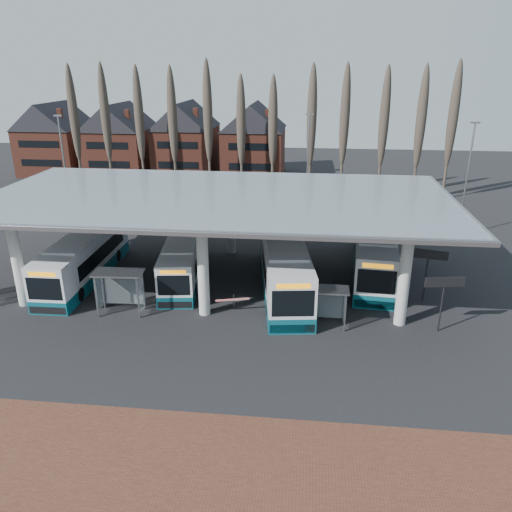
# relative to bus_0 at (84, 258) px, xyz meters

# --- Properties ---
(ground) EXTENTS (140.00, 140.00, 0.00)m
(ground) POSITION_rel_bus_0_xyz_m (9.82, -7.16, -1.55)
(ground) COLOR black
(ground) RESTS_ON ground
(brick_strip) EXTENTS (70.00, 10.00, 0.03)m
(brick_strip) POSITION_rel_bus_0_xyz_m (9.82, -19.16, -1.53)
(brick_strip) COLOR brown
(brick_strip) RESTS_ON ground
(station_canopy) EXTENTS (32.00, 16.00, 6.34)m
(station_canopy) POSITION_rel_bus_0_xyz_m (9.82, 0.84, 4.13)
(station_canopy) COLOR beige
(station_canopy) RESTS_ON ground
(poplar_row) EXTENTS (45.10, 1.10, 14.50)m
(poplar_row) POSITION_rel_bus_0_xyz_m (9.82, 25.84, 7.23)
(poplar_row) COLOR #473D33
(poplar_row) RESTS_ON ground
(townhouse_row) EXTENTS (36.80, 10.30, 12.25)m
(townhouse_row) POSITION_rel_bus_0_xyz_m (-5.93, 36.84, 4.39)
(townhouse_row) COLOR brown
(townhouse_row) RESTS_ON ground
(lamp_post_a) EXTENTS (0.80, 0.16, 10.17)m
(lamp_post_a) POSITION_rel_bus_0_xyz_m (-8.18, 14.84, 3.79)
(lamp_post_a) COLOR slate
(lamp_post_a) RESTS_ON ground
(lamp_post_b) EXTENTS (0.80, 0.16, 10.17)m
(lamp_post_b) POSITION_rel_bus_0_xyz_m (15.82, 18.84, 3.79)
(lamp_post_b) COLOR slate
(lamp_post_b) RESTS_ON ground
(lamp_post_c) EXTENTS (0.80, 0.16, 10.17)m
(lamp_post_c) POSITION_rel_bus_0_xyz_m (29.82, 12.84, 3.79)
(lamp_post_c) COLOR slate
(lamp_post_c) RESTS_ON ground
(bus_0) EXTENTS (2.76, 11.88, 3.29)m
(bus_0) POSITION_rel_bus_0_xyz_m (0.00, 0.00, 0.00)
(bus_0) COLOR silver
(bus_0) RESTS_ON ground
(bus_1) EXTENTS (3.74, 11.17, 3.05)m
(bus_1) POSITION_rel_bus_0_xyz_m (7.09, 1.19, -0.11)
(bus_1) COLOR silver
(bus_1) RESTS_ON ground
(bus_2) EXTENTS (4.57, 13.32, 3.63)m
(bus_2) POSITION_rel_bus_0_xyz_m (14.50, -0.16, 0.16)
(bus_2) COLOR silver
(bus_2) RESTS_ON ground
(bus_3) EXTENTS (3.81, 12.96, 3.55)m
(bus_3) POSITION_rel_bus_0_xyz_m (21.05, 3.44, 0.12)
(bus_3) COLOR silver
(bus_3) RESTS_ON ground
(shelter_1) EXTENTS (3.10, 1.67, 2.81)m
(shelter_1) POSITION_rel_bus_0_xyz_m (4.58, -4.96, 0.50)
(shelter_1) COLOR gray
(shelter_1) RESTS_ON ground
(shelter_2) EXTENTS (2.67, 1.36, 2.47)m
(shelter_2) POSITION_rel_bus_0_xyz_m (17.29, -5.33, 0.24)
(shelter_2) COLOR gray
(shelter_2) RESTS_ON ground
(info_sign_0) EXTENTS (2.31, 0.47, 3.44)m
(info_sign_0) POSITION_rel_bus_0_xyz_m (23.95, -5.31, 1.34)
(info_sign_0) COLOR black
(info_sign_0) RESTS_ON ground
(info_sign_1) EXTENTS (2.38, 0.63, 3.58)m
(info_sign_1) POSITION_rel_bus_0_xyz_m (23.90, -1.20, 1.45)
(info_sign_1) COLOR black
(info_sign_1) RESTS_ON ground
(barrier) EXTENTS (2.08, 0.83, 1.06)m
(barrier) POSITION_rel_bus_0_xyz_m (11.55, -4.25, -0.72)
(barrier) COLOR black
(barrier) RESTS_ON ground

